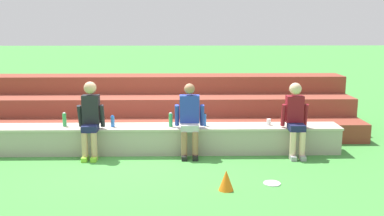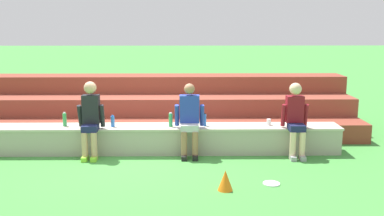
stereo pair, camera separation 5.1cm
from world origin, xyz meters
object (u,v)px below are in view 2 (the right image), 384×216
(person_far_left, at_px, (91,117))
(person_left_of_center, at_px, (190,118))
(water_bottle_mid_left, at_px, (205,120))
(water_bottle_center_gap, at_px, (65,119))
(sports_cone, at_px, (225,180))
(water_bottle_mid_right, at_px, (171,120))
(frisbee, at_px, (271,184))
(plastic_cup_middle, at_px, (269,122))
(water_bottle_near_left, at_px, (113,121))
(person_center, at_px, (296,117))

(person_far_left, distance_m, person_left_of_center, 1.81)
(water_bottle_mid_left, distance_m, water_bottle_center_gap, 2.66)
(water_bottle_center_gap, distance_m, sports_cone, 3.55)
(water_bottle_mid_right, xyz_separation_m, frisbee, (1.61, -1.70, -0.64))
(water_bottle_mid_right, xyz_separation_m, water_bottle_mid_left, (0.64, 0.06, -0.01))
(water_bottle_center_gap, relative_size, plastic_cup_middle, 2.26)
(water_bottle_mid_right, xyz_separation_m, plastic_cup_middle, (1.88, 0.10, -0.07))
(water_bottle_near_left, relative_size, plastic_cup_middle, 1.87)
(person_far_left, bearing_deg, person_center, 0.39)
(person_far_left, relative_size, water_bottle_near_left, 6.32)
(frisbee, bearing_deg, water_bottle_near_left, 147.88)
(water_bottle_near_left, xyz_separation_m, sports_cone, (1.96, -1.94, -0.47))
(person_center, distance_m, plastic_cup_middle, 0.56)
(plastic_cup_middle, distance_m, sports_cone, 2.32)
(frisbee, bearing_deg, sports_cone, -161.74)
(water_bottle_near_left, height_order, water_bottle_mid_left, water_bottle_mid_left)
(water_bottle_center_gap, relative_size, sports_cone, 0.87)
(person_far_left, bearing_deg, person_left_of_center, 1.29)
(water_bottle_mid_right, distance_m, water_bottle_near_left, 1.09)
(water_bottle_mid_left, xyz_separation_m, sports_cone, (0.23, -1.99, -0.48))
(person_left_of_center, height_order, plastic_cup_middle, person_left_of_center)
(person_left_of_center, relative_size, frisbee, 5.15)
(water_bottle_mid_left, bearing_deg, water_bottle_mid_right, -175.05)
(water_bottle_mid_right, bearing_deg, person_left_of_center, -29.43)
(water_bottle_mid_right, relative_size, water_bottle_mid_left, 1.10)
(water_bottle_near_left, distance_m, water_bottle_center_gap, 0.92)
(frisbee, relative_size, sports_cone, 0.85)
(plastic_cup_middle, xyz_separation_m, sports_cone, (-1.01, -2.04, -0.42))
(water_bottle_mid_left, bearing_deg, plastic_cup_middle, 2.12)
(plastic_cup_middle, bearing_deg, frisbee, -98.70)
(person_left_of_center, xyz_separation_m, person_center, (1.96, -0.02, 0.01))
(plastic_cup_middle, distance_m, frisbee, 1.91)
(person_center, distance_m, water_bottle_near_left, 3.42)
(water_bottle_near_left, height_order, plastic_cup_middle, water_bottle_near_left)
(water_bottle_mid_left, bearing_deg, frisbee, -61.20)
(water_bottle_mid_right, xyz_separation_m, water_bottle_near_left, (-1.09, -0.00, -0.02))
(person_center, bearing_deg, water_bottle_mid_right, 174.67)
(water_bottle_near_left, bearing_deg, person_far_left, -146.51)
(water_bottle_center_gap, bearing_deg, water_bottle_mid_right, -1.95)
(frisbee, height_order, sports_cone, sports_cone)
(person_left_of_center, bearing_deg, frisbee, -50.09)
(person_left_of_center, height_order, water_bottle_near_left, person_left_of_center)
(person_far_left, xyz_separation_m, plastic_cup_middle, (3.34, 0.34, -0.18))
(water_bottle_near_left, relative_size, water_bottle_center_gap, 0.83)
(person_left_of_center, bearing_deg, water_bottle_center_gap, 173.53)
(water_bottle_center_gap, bearing_deg, person_left_of_center, -6.47)
(person_far_left, distance_m, sports_cone, 2.94)
(person_center, xyz_separation_m, water_bottle_center_gap, (-4.33, 0.28, -0.09))
(water_bottle_mid_right, relative_size, frisbee, 1.03)
(water_bottle_mid_left, distance_m, sports_cone, 2.06)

